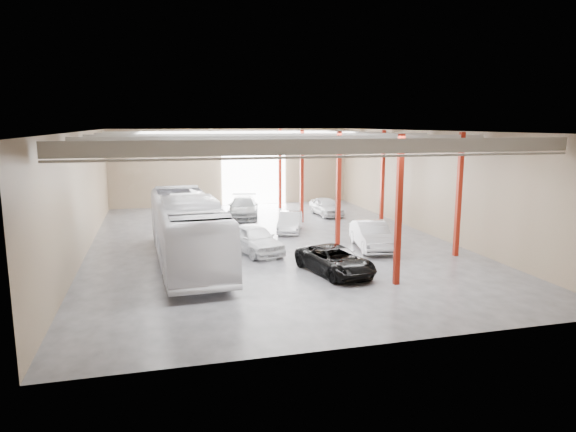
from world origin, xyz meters
name	(u,v)px	position (x,y,z in m)	size (l,w,h in m)	color
depot_shell	(270,163)	(0.13, 0.48, 4.98)	(22.12, 32.12, 7.06)	#3F3F43
coach_bus	(187,229)	(-5.41, -3.71, 1.85)	(3.11, 13.31, 3.71)	white
black_sedan	(335,260)	(1.61, -7.62, 0.69)	(2.28, 4.95, 1.38)	black
car_row_a	(255,239)	(-1.49, -2.42, 0.83)	(1.96, 4.87, 1.66)	white
car_row_b	(290,222)	(2.02, 2.78, 0.69)	(1.46, 4.18, 1.38)	silver
car_row_c	(243,207)	(-0.21, 9.00, 0.83)	(2.33, 5.74, 1.67)	slate
car_right_near	(372,235)	(5.50, -3.26, 0.83)	(1.77, 5.06, 1.67)	silver
car_right_far	(326,207)	(6.60, 8.35, 0.74)	(1.74, 4.33, 1.48)	silver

